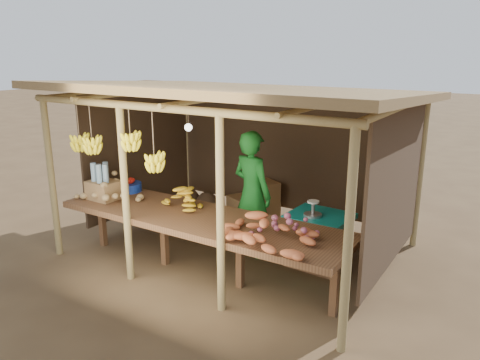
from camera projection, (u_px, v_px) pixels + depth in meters
The scene contains 13 objects.
ground at pixel (240, 249), 6.82m from camera, with size 60.00×60.00×0.00m, color brown.
stall_structure at pixel (237, 117), 6.39m from camera, with size 4.70×3.50×2.43m.
counter at pixel (200, 221), 5.85m from camera, with size 3.90×1.05×0.80m.
potato_heap at pixel (109, 186), 6.49m from camera, with size 0.92×0.55×0.36m, color tan, non-canonical shape.
sweet_potato_heap at pixel (265, 226), 5.01m from camera, with size 1.04×0.62×0.36m, color #C35E32, non-canonical shape.
onion_heap at pixel (286, 222), 5.13m from camera, with size 0.70×0.42×0.35m, color #AE556B, non-canonical shape.
banana_pile at pixel (182, 195), 6.12m from camera, with size 0.54×0.32×0.34m, color gold, non-canonical shape.
tomato_basin at pixel (129, 186), 6.86m from camera, with size 0.36×0.36×0.19m.
bottle_box at pixel (103, 185), 6.47m from camera, with size 0.41×0.33×0.52m.
vendor at pixel (252, 194), 6.46m from camera, with size 0.65×0.42×1.77m, color #176820.
tarp_crate at pixel (318, 238), 6.22m from camera, with size 0.83×0.72×0.94m.
carton_stack at pixel (257, 203), 7.94m from camera, with size 1.00×0.49×0.69m.
burlap_sacks at pixel (198, 204), 8.07m from camera, with size 0.82×0.43×0.58m.
Camera 1 is at (3.36, -5.34, 2.79)m, focal length 35.00 mm.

